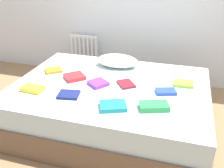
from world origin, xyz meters
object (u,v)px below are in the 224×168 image
object	(u,v)px
textbook_red	(74,77)
textbook_teal	(113,106)
textbook_lime	(183,84)
textbook_navy	(69,95)
pillow	(117,61)
textbook_purple	(98,83)
textbook_yellow	(33,89)
bed	(111,105)
textbook_green	(154,106)
textbook_blue	(166,92)
textbook_orange	(54,70)
textbook_maroon	(126,84)
radiator	(84,52)

from	to	relation	value
textbook_red	textbook_teal	distance (m)	0.73
textbook_lime	textbook_navy	bearing A→B (deg)	-155.09
pillow	textbook_purple	xyz separation A→B (m)	(-0.05, -0.55, -0.05)
pillow	textbook_red	distance (m)	0.59
textbook_red	textbook_lime	distance (m)	1.15
textbook_yellow	textbook_lime	distance (m)	1.51
bed	pillow	world-z (taller)	pillow
textbook_yellow	textbook_purple	world-z (taller)	textbook_yellow
textbook_green	textbook_blue	bearing A→B (deg)	58.18
bed	textbook_lime	bearing A→B (deg)	15.76
bed	textbook_orange	distance (m)	0.78
bed	textbook_teal	bearing A→B (deg)	-70.70
textbook_lime	textbook_blue	world-z (taller)	textbook_blue
textbook_navy	textbook_orange	xyz separation A→B (m)	(-0.42, 0.48, 0.00)
textbook_purple	textbook_green	xyz separation A→B (m)	(0.61, -0.30, 0.01)
textbook_red	textbook_teal	size ratio (longest dim) A/B	0.88
pillow	textbook_navy	xyz separation A→B (m)	(-0.24, -0.84, -0.06)
textbook_yellow	textbook_teal	distance (m)	0.85
textbook_yellow	textbook_navy	bearing A→B (deg)	4.93
textbook_purple	pillow	bearing A→B (deg)	122.52
textbook_navy	textbook_lime	world-z (taller)	textbook_lime
bed	textbook_yellow	distance (m)	0.82
textbook_maroon	textbook_teal	bearing A→B (deg)	-36.71
bed	radiator	bearing A→B (deg)	123.21
textbook_red	textbook_orange	size ratio (longest dim) A/B	1.08
bed	textbook_red	xyz separation A→B (m)	(-0.41, 0.02, 0.27)
bed	radiator	xyz separation A→B (m)	(-0.79, 1.20, 0.12)
textbook_teal	textbook_green	bearing A→B (deg)	-8.22
textbook_lime	textbook_teal	xyz separation A→B (m)	(-0.57, -0.64, 0.01)
radiator	textbook_green	distance (m)	2.01
bed	textbook_lime	world-z (taller)	textbook_lime
radiator	textbook_navy	size ratio (longest dim) A/B	2.68
textbook_green	textbook_blue	world-z (taller)	textbook_green
textbook_purple	textbook_orange	size ratio (longest dim) A/B	0.94
textbook_orange	textbook_navy	bearing A→B (deg)	-86.95
textbook_yellow	textbook_blue	distance (m)	1.29
textbook_purple	textbook_lime	distance (m)	0.87
pillow	radiator	bearing A→B (deg)	135.72
textbook_maroon	textbook_teal	xyz separation A→B (m)	(-0.00, -0.47, 0.01)
radiator	textbook_yellow	size ratio (longest dim) A/B	2.42
textbook_navy	textbook_yellow	xyz separation A→B (m)	(-0.38, -0.00, 0.01)
textbook_red	textbook_lime	world-z (taller)	textbook_red
pillow	textbook_lime	size ratio (longest dim) A/B	2.54
radiator	textbook_lime	distance (m)	1.81
pillow	textbook_purple	distance (m)	0.55
textbook_blue	textbook_green	bearing A→B (deg)	-120.41
pillow	textbook_yellow	bearing A→B (deg)	-126.53
radiator	textbook_red	bearing A→B (deg)	-72.43
radiator	textbook_red	size ratio (longest dim) A/B	2.61
bed	radiator	size ratio (longest dim) A/B	3.85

